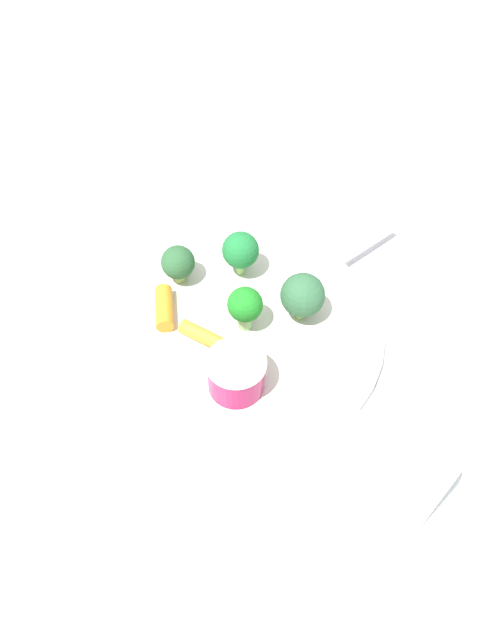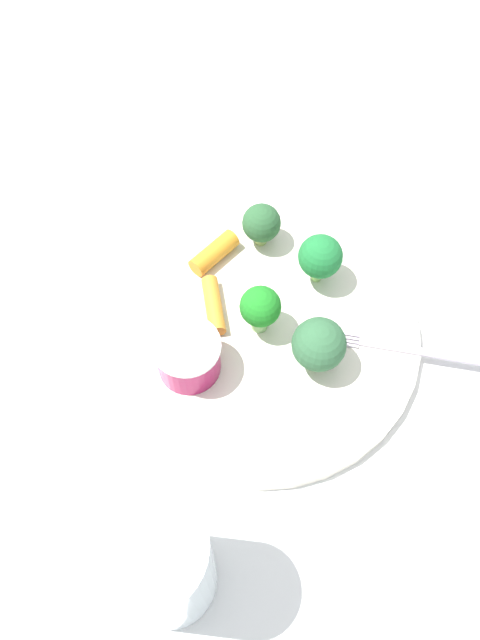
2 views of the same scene
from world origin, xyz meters
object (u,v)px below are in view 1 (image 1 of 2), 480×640
broccoli_floret_1 (237,251)px  broccoli_floret_2 (178,263)px  plate (245,329)px  broccoli_floret_0 (248,303)px  carrot_stick_1 (164,308)px  drinking_glass (397,476)px  broccoli_floret_3 (303,295)px  fork (341,262)px  sauce_cup (236,374)px  carrot_stick_0 (205,337)px

broccoli_floret_1 → broccoli_floret_2: broccoli_floret_1 is taller
plate → broccoli_floret_0: size_ratio=5.48×
carrot_stick_1 → drinking_glass: (-0.18, 0.20, 0.04)m
broccoli_floret_3 → carrot_stick_1: 0.14m
broccoli_floret_3 → carrot_stick_1: broccoli_floret_3 is taller
fork → broccoli_floret_1: bearing=3.5°
plate → broccoli_floret_2: size_ratio=6.24×
broccoli_floret_0 → broccoli_floret_3: size_ratio=0.93×
broccoli_floret_2 → drinking_glass: size_ratio=0.34×
plate → carrot_stick_1: carrot_stick_1 is taller
broccoli_floret_0 → drinking_glass: 0.21m
sauce_cup → drinking_glass: (-0.11, 0.12, 0.03)m
broccoli_floret_0 → broccoli_floret_1: 0.07m
broccoli_floret_1 → carrot_stick_1: broccoli_floret_1 is taller
broccoli_floret_0 → fork: bearing=-144.6°
fork → broccoli_floret_3: bearing=52.3°
broccoli_floret_2 → fork: bearing=-175.5°
plate → broccoli_floret_1: size_ratio=5.22×
broccoli_floret_1 → drinking_glass: 0.28m
broccoli_floret_0 → fork: (-0.11, -0.08, -0.03)m
carrot_stick_0 → carrot_stick_1: size_ratio=1.11×
sauce_cup → carrot_stick_0: 0.06m
broccoli_floret_0 → broccoli_floret_3: (-0.05, -0.01, 0.00)m
plate → broccoli_floret_2: (0.06, -0.06, 0.03)m
plate → sauce_cup: size_ratio=5.07×
carrot_stick_1 → fork: 0.20m
carrot_stick_0 → sauce_cup: bearing=117.7°
sauce_cup → broccoli_floret_3: size_ratio=1.01×
plate → drinking_glass: bearing=118.3°
broccoli_floret_1 → fork: size_ratio=0.38×
sauce_cup → broccoli_floret_2: (0.05, -0.13, 0.01)m
broccoli_floret_0 → fork: size_ratio=0.36×
broccoli_floret_2 → drinking_glass: bearing=123.2°
broccoli_floret_2 → carrot_stick_0: bearing=106.9°
fork → drinking_glass: bearing=87.8°
broccoli_floret_3 → sauce_cup: bearing=48.5°
drinking_glass → broccoli_floret_1: bearing=-68.2°
sauce_cup → broccoli_floret_2: 0.14m
plate → broccoli_floret_2: broccoli_floret_2 is taller
carrot_stick_1 → broccoli_floret_2: bearing=-108.4°
sauce_cup → fork: sauce_cup is taller
broccoli_floret_1 → carrot_stick_1: size_ratio=1.08×
sauce_cup → fork: 0.19m
plate → carrot_stick_0: bearing=23.1°
carrot_stick_0 → fork: bearing=-147.4°
broccoli_floret_2 → fork: size_ratio=0.32×
broccoli_floret_3 → drinking_glass: 0.20m
drinking_glass → plate: bearing=-61.7°
drinking_glass → fork: bearing=-92.2°
broccoli_floret_1 → broccoli_floret_2: size_ratio=1.20×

